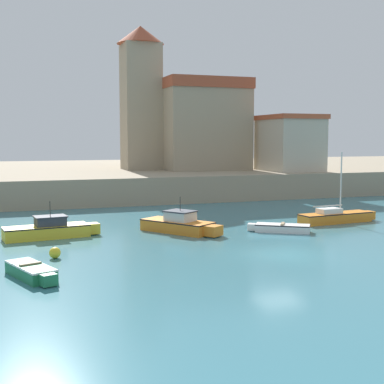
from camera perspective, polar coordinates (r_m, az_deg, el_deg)
The scene contains 10 objects.
ground_plane at distance 28.58m, azimuth 9.24°, elevation -6.60°, with size 200.00×200.00×0.00m, color teal.
quay_seawall at distance 67.89m, azimuth -7.83°, elevation 1.66°, with size 120.00×40.00×2.51m, color gray.
dinghy_green_0 at distance 24.57m, azimuth -16.74°, elevation -8.08°, with size 2.16×3.78×0.65m.
dinghy_white_1 at distance 35.29m, azimuth 9.45°, elevation -3.77°, with size 3.85×2.99×0.59m.
motorboat_yellow_3 at distance 33.90m, azimuth -14.96°, elevation -3.89°, with size 5.93×2.31×2.25m.
sailboat_orange_4 at distance 39.93m, azimuth 15.13°, elevation -2.54°, with size 6.40×1.98×5.09m.
motorboat_orange_5 at distance 34.65m, azimuth -1.32°, elevation -3.47°, with size 4.41×5.50×2.32m.
mooring_buoy at distance 28.15m, azimuth -14.41°, elevation -6.30°, with size 0.58×0.58×0.58m, color yellow.
church at distance 64.93m, azimuth -0.99°, elevation 7.63°, with size 14.12×16.54×16.02m.
harbor_shed_near_wharf at distance 59.54m, azimuth 10.37°, elevation 5.19°, with size 5.56×7.11×6.05m.
Camera 1 is at (-13.38, -24.50, 6.11)m, focal length 50.00 mm.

